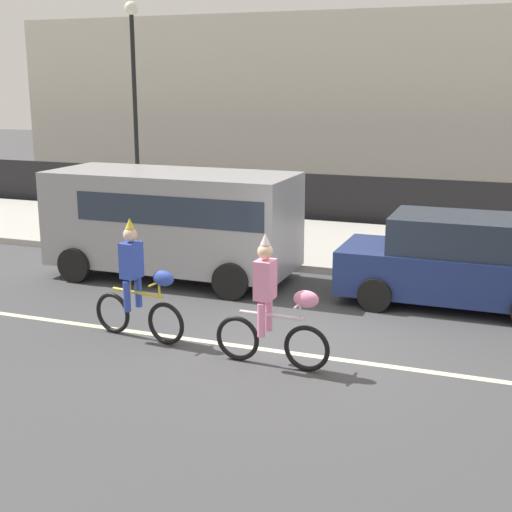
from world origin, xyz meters
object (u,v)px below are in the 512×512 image
object	(u,v)px
parade_cyclist_pink	(273,309)
parked_van_grey	(175,217)
parked_car_navy	(455,263)
street_lamp_post	(134,80)
parade_cyclist_cobalt	(138,287)

from	to	relation	value
parade_cyclist_pink	parked_van_grey	bearing A→B (deg)	132.21
parade_cyclist_pink	parked_van_grey	distance (m)	5.07
parked_van_grey	parked_car_navy	bearing A→B (deg)	0.96
parked_car_navy	street_lamp_post	distance (m)	10.70
parade_cyclist_cobalt	street_lamp_post	world-z (taller)	street_lamp_post
parked_van_grey	parked_car_navy	xyz separation A→B (m)	(5.51, 0.09, -0.50)
parade_cyclist_cobalt	parked_van_grey	xyz separation A→B (m)	(-1.08, 3.43, 0.44)
parked_car_navy	street_lamp_post	world-z (taller)	street_lamp_post
parade_cyclist_cobalt	parade_cyclist_pink	bearing A→B (deg)	-7.64
parked_van_grey	street_lamp_post	world-z (taller)	street_lamp_post
parade_cyclist_cobalt	street_lamp_post	xyz separation A→B (m)	(-4.65, 8.18, 3.15)
parked_van_grey	street_lamp_post	distance (m)	6.53
parade_cyclist_cobalt	parked_car_navy	bearing A→B (deg)	38.53
parked_van_grey	street_lamp_post	bearing A→B (deg)	126.98
parade_cyclist_cobalt	parked_van_grey	distance (m)	3.63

